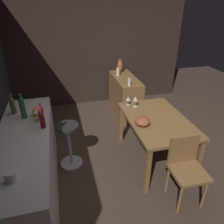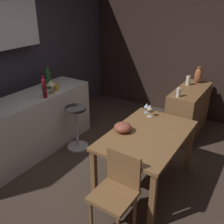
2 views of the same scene
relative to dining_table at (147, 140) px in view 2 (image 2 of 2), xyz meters
name	(u,v)px [view 2 (image 2 of 2)]	position (x,y,z in m)	size (l,w,h in m)	color
ground_plane	(119,181)	(-0.15, 0.30, -0.65)	(9.00, 9.00, 0.00)	#47382D
wall_side_right	(175,48)	(2.40, 0.60, 0.65)	(0.10, 4.40, 2.60)	#33231E
dining_table	(147,140)	(0.00, 0.00, 0.00)	(1.29, 0.83, 0.74)	olive
kitchen_counter	(31,125)	(-0.25, 1.80, -0.20)	(2.10, 0.60, 0.90)	silver
sideboard_cabinet	(188,112)	(1.60, -0.02, -0.24)	(1.10, 0.44, 0.82)	olive
chair_near_window	(117,190)	(-0.77, -0.05, -0.17)	(0.41, 0.41, 0.85)	olive
bar_stool	(77,127)	(0.19, 1.28, -0.27)	(0.34, 0.34, 0.71)	#262323
wine_glass_left	(150,107)	(0.44, 0.18, 0.22)	(0.08, 0.08, 0.17)	silver
wine_glass_right	(147,106)	(0.53, 0.27, 0.20)	(0.08, 0.08, 0.14)	silver
fruit_bowl	(123,127)	(-0.11, 0.27, 0.15)	(0.21, 0.21, 0.11)	#9E4C38
wine_bottle_olive	(49,76)	(0.35, 1.95, 0.38)	(0.07, 0.07, 0.29)	#475623
wine_bottle_green	(48,78)	(0.19, 1.81, 0.42)	(0.07, 0.07, 0.34)	#1E592D
wine_bottle_ruby	(44,87)	(-0.11, 1.56, 0.41)	(0.06, 0.06, 0.33)	maroon
cup_mustard	(56,87)	(0.21, 1.66, 0.30)	(0.11, 0.08, 0.11)	gold
counter_lamp	(51,84)	(0.07, 1.62, 0.40)	(0.13, 0.13, 0.20)	#A58447
pillar_candle_tall	(178,92)	(1.15, 0.05, 0.24)	(0.06, 0.06, 0.16)	white
pillar_candle_short	(188,81)	(1.77, 0.10, 0.25)	(0.07, 0.07, 0.19)	white
vase_copper	(198,75)	(1.98, -0.01, 0.31)	(0.13, 0.13, 0.29)	#B26038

